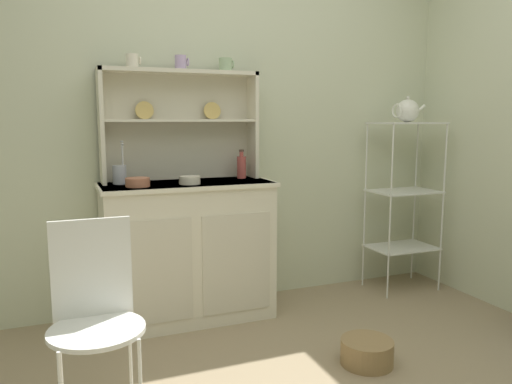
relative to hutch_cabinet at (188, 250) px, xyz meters
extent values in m
cube|color=beige|center=(0.34, 0.26, 0.81)|extent=(3.84, 0.05, 2.50)
cube|color=silver|center=(0.00, 0.00, -0.01)|extent=(1.01, 0.42, 0.85)
cube|color=beige|center=(-0.24, -0.21, -0.05)|extent=(0.42, 0.01, 0.60)
cube|color=beige|center=(0.24, -0.21, -0.05)|extent=(0.42, 0.01, 0.60)
cube|color=#EEE6CE|center=(0.00, 0.00, 0.40)|extent=(1.04, 0.45, 0.02)
cube|color=beige|center=(0.00, 0.20, 0.75)|extent=(0.97, 0.02, 0.67)
cube|color=silver|center=(-0.47, 0.12, 0.75)|extent=(0.02, 0.18, 0.67)
cube|color=silver|center=(0.47, 0.12, 0.75)|extent=(0.02, 0.18, 0.67)
cube|color=silver|center=(0.00, 0.12, 0.79)|extent=(0.93, 0.16, 0.02)
cube|color=silver|center=(0.00, 0.12, 1.08)|extent=(0.97, 0.18, 0.02)
cylinder|color=#DBB760|center=(-0.21, 0.16, 0.85)|extent=(0.11, 0.03, 0.11)
cylinder|color=#DBB760|center=(0.21, 0.16, 0.85)|extent=(0.11, 0.03, 0.11)
cylinder|color=silver|center=(1.36, -0.18, 0.17)|extent=(0.01, 0.01, 1.21)
cylinder|color=silver|center=(1.81, -0.18, 0.17)|extent=(0.01, 0.01, 1.21)
cylinder|color=silver|center=(1.36, 0.12, 0.17)|extent=(0.01, 0.01, 1.21)
cylinder|color=silver|center=(1.81, 0.12, 0.17)|extent=(0.01, 0.01, 1.21)
cube|color=silver|center=(1.58, -0.03, 0.77)|extent=(0.47, 0.32, 0.01)
cube|color=silver|center=(1.58, -0.03, 0.28)|extent=(0.47, 0.32, 0.01)
cube|color=silver|center=(1.58, -0.03, -0.13)|extent=(0.47, 0.32, 0.01)
cylinder|color=white|center=(-0.75, -0.92, -0.21)|extent=(0.01, 0.01, 0.45)
cylinder|color=white|center=(-0.48, -0.92, -0.21)|extent=(0.01, 0.01, 0.45)
cylinder|color=white|center=(-0.61, -1.05, 0.01)|extent=(0.36, 0.36, 0.02)
cube|color=white|center=(-0.61, -0.92, 0.21)|extent=(0.31, 0.02, 0.40)
cylinder|color=#93754C|center=(0.69, -0.92, -0.38)|extent=(0.27, 0.27, 0.13)
cylinder|color=silver|center=(-0.28, 0.12, 1.13)|extent=(0.07, 0.07, 0.08)
torus|color=silver|center=(-0.23, 0.12, 1.13)|extent=(0.01, 0.05, 0.05)
cylinder|color=#B79ECC|center=(0.01, 0.12, 1.13)|extent=(0.07, 0.07, 0.09)
torus|color=#B79ECC|center=(0.05, 0.12, 1.14)|extent=(0.01, 0.05, 0.05)
cylinder|color=#9EB78E|center=(0.29, 0.12, 1.13)|extent=(0.08, 0.08, 0.08)
torus|color=#9EB78E|center=(0.34, 0.12, 1.13)|extent=(0.01, 0.05, 0.05)
cylinder|color=#C67556|center=(-0.30, -0.07, 0.44)|extent=(0.14, 0.14, 0.05)
cylinder|color=silver|center=(0.00, -0.07, 0.44)|extent=(0.12, 0.12, 0.05)
cylinder|color=#B74C47|center=(0.38, 0.09, 0.49)|extent=(0.06, 0.06, 0.14)
cylinder|color=#B74C47|center=(0.38, 0.09, 0.57)|extent=(0.03, 0.03, 0.03)
cylinder|color=#4C382D|center=(0.38, 0.09, 0.59)|extent=(0.03, 0.03, 0.01)
cylinder|color=#B2B7C6|center=(-0.38, 0.08, 0.47)|extent=(0.08, 0.08, 0.11)
cylinder|color=silver|center=(-0.36, 0.09, 0.56)|extent=(0.02, 0.02, 0.20)
ellipsoid|color=silver|center=(-0.36, 0.09, 0.66)|extent=(0.02, 0.01, 0.01)
cylinder|color=silver|center=(-0.36, 0.07, 0.55)|extent=(0.02, 0.03, 0.19)
ellipsoid|color=silver|center=(-0.36, 0.07, 0.65)|extent=(0.02, 0.01, 0.01)
cylinder|color=silver|center=(-0.36, 0.07, 0.55)|extent=(0.01, 0.02, 0.18)
ellipsoid|color=silver|center=(-0.36, 0.07, 0.65)|extent=(0.02, 0.01, 0.01)
sphere|color=white|center=(1.58, -0.03, 0.85)|extent=(0.16, 0.16, 0.16)
sphere|color=silver|center=(1.58, -0.03, 0.94)|extent=(0.02, 0.02, 0.02)
cylinder|color=white|center=(1.69, -0.03, 0.86)|extent=(0.09, 0.02, 0.07)
torus|color=white|center=(1.49, -0.03, 0.85)|extent=(0.01, 0.10, 0.10)
camera|label=1|loc=(-0.72, -2.92, 0.80)|focal=35.00mm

